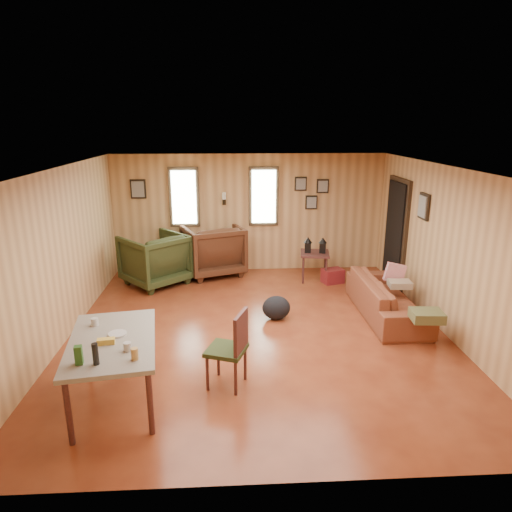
{
  "coord_description": "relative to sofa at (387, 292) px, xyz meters",
  "views": [
    {
      "loc": [
        -0.37,
        -6.2,
        2.99
      ],
      "look_at": [
        0.0,
        0.4,
        1.05
      ],
      "focal_mm": 32.0,
      "sensor_mm": 36.0,
      "label": 1
    }
  ],
  "objects": [
    {
      "name": "room",
      "position": [
        -1.93,
        -0.2,
        0.8
      ],
      "size": [
        5.54,
        6.04,
        2.44
      ],
      "color": "brown",
      "rests_on": "ground"
    },
    {
      "name": "sofa",
      "position": [
        0.0,
        0.0,
        0.0
      ],
      "size": [
        0.61,
        2.05,
        0.8
      ],
      "primitive_type": "imported",
      "rotation": [
        0.0,
        0.0,
        1.58
      ],
      "color": "brown",
      "rests_on": "ground"
    },
    {
      "name": "recliner_brown",
      "position": [
        -2.85,
        2.26,
        0.16
      ],
      "size": [
        1.39,
        1.34,
        1.13
      ],
      "primitive_type": "imported",
      "rotation": [
        0.0,
        0.0,
        3.5
      ],
      "color": "#482615",
      "rests_on": "ground"
    },
    {
      "name": "recliner_green",
      "position": [
        -3.93,
        1.71,
        0.14
      ],
      "size": [
        1.43,
        1.43,
        1.08
      ],
      "primitive_type": "imported",
      "rotation": [
        0.0,
        0.0,
        -2.41
      ],
      "color": "#2D3518",
      "rests_on": "ground"
    },
    {
      "name": "end_table",
      "position": [
        -3.58,
        2.23,
        0.03
      ],
      "size": [
        0.69,
        0.64,
        0.77
      ],
      "rotation": [
        0.0,
        0.0,
        0.16
      ],
      "color": "#4F2723",
      "rests_on": "ground"
    },
    {
      "name": "side_table",
      "position": [
        -0.85,
        1.75,
        0.19
      ],
      "size": [
        0.62,
        0.62,
        0.87
      ],
      "rotation": [
        0.0,
        0.0,
        -0.15
      ],
      "color": "#4F2723",
      "rests_on": "ground"
    },
    {
      "name": "cooler",
      "position": [
        -0.52,
        1.59,
        -0.26
      ],
      "size": [
        0.45,
        0.38,
        0.27
      ],
      "rotation": [
        0.0,
        0.0,
        0.31
      ],
      "color": "maroon",
      "rests_on": "ground"
    },
    {
      "name": "backpack",
      "position": [
        -1.78,
        -0.06,
        -0.21
      ],
      "size": [
        0.51,
        0.42,
        0.38
      ],
      "rotation": [
        0.0,
        0.0,
        0.23
      ],
      "color": "black",
      "rests_on": "ground"
    },
    {
      "name": "sofa_pillows",
      "position": [
        0.2,
        -0.43,
        0.1
      ],
      "size": [
        0.51,
        1.8,
        0.37
      ],
      "rotation": [
        0.0,
        0.0,
        -0.08
      ],
      "color": "brown",
      "rests_on": "sofa"
    },
    {
      "name": "dining_table",
      "position": [
        -3.77,
        -2.17,
        0.29
      ],
      "size": [
        1.12,
        1.61,
        0.98
      ],
      "rotation": [
        0.0,
        0.0,
        0.16
      ],
      "color": "gray",
      "rests_on": "ground"
    },
    {
      "name": "dining_chair",
      "position": [
        -2.48,
        -1.92,
        0.13
      ],
      "size": [
        0.55,
        0.55,
        0.94
      ],
      "rotation": [
        0.0,
        0.0,
        -0.35
      ],
      "color": "#2D3518",
      "rests_on": "ground"
    }
  ]
}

